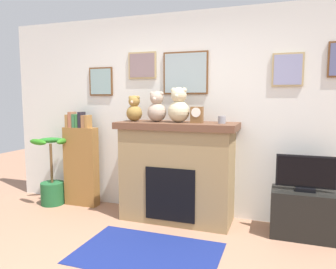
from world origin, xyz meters
TOP-DOWN VIEW (x-y plane):
  - back_wall at (0.00, 2.00)m, footprint 5.20×0.15m
  - fireplace at (0.03, 1.66)m, footprint 1.47×0.61m
  - bookshelf at (-1.42, 1.74)m, footprint 0.49×0.16m
  - potted_plant at (-1.83, 1.62)m, footprint 0.57×0.58m
  - tv_stand at (1.50, 1.64)m, footprint 0.69×0.40m
  - television at (1.50, 1.64)m, footprint 0.62×0.14m
  - area_rug at (0.03, 0.71)m, footprint 1.40×0.93m
  - candle_jar at (0.58, 1.65)m, footprint 0.09×0.09m
  - mantel_clock at (0.28, 1.65)m, footprint 0.14×0.10m
  - teddy_bear_tan at (-0.53, 1.65)m, footprint 0.20×0.20m
  - teddy_bear_brown at (-0.23, 1.65)m, footprint 0.23×0.23m
  - teddy_bear_cream at (0.06, 1.65)m, footprint 0.26×0.26m

SIDE VIEW (x-z plane):
  - area_rug at x=0.03m, z-range 0.00..0.01m
  - tv_stand at x=1.50m, z-range 0.00..0.51m
  - potted_plant at x=-1.83m, z-range -0.16..0.80m
  - bookshelf at x=-1.42m, z-range -0.05..1.27m
  - fireplace at x=0.03m, z-range 0.01..1.23m
  - television at x=1.50m, z-range 0.51..0.90m
  - candle_jar at x=0.58m, z-range 1.22..1.31m
  - back_wall at x=0.00m, z-range 0.01..2.61m
  - mantel_clock at x=0.28m, z-range 1.22..1.42m
  - teddy_bear_tan at x=-0.53m, z-range 1.21..1.53m
  - teddy_bear_brown at x=-0.23m, z-range 1.21..1.58m
  - teddy_bear_cream at x=0.06m, z-range 1.20..1.62m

